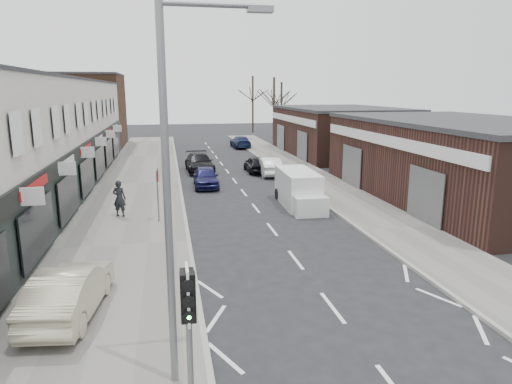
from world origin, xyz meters
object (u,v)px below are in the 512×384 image
parked_car_right_b (256,164)px  parked_car_left_b (199,163)px  traffic_light (188,308)px  warning_sign (158,179)px  parked_car_left_a (206,177)px  parked_car_right_c (240,142)px  street_lamp (175,179)px  pedestrian (119,198)px  parked_car_right_a (269,166)px  white_van (299,189)px  sedan_on_pavement (69,291)px

parked_car_right_b → parked_car_left_b: bearing=-13.8°
parked_car_left_b → traffic_light: bearing=-96.8°
warning_sign → parked_car_left_b: bearing=78.2°
warning_sign → parked_car_left_a: 8.90m
warning_sign → parked_car_right_c: (8.66, 29.05, -1.54)m
street_lamp → warning_sign: size_ratio=2.96×
street_lamp → parked_car_right_c: (8.03, 41.85, -3.96)m
pedestrian → street_lamp: bearing=121.0°
pedestrian → parked_car_left_b: (4.93, 12.92, -0.32)m
street_lamp → parked_car_right_a: size_ratio=1.93×
traffic_light → parked_car_left_a: bearing=84.4°
pedestrian → parked_car_left_b: 13.84m
white_van → parked_car_right_a: size_ratio=1.23×
parked_car_right_a → warning_sign: bearing=56.5°
street_lamp → warning_sign: (-0.63, 12.80, -2.42)m
warning_sign → pedestrian: (-1.97, 1.29, -1.15)m
parked_car_left_a → parked_car_right_a: (5.12, 3.52, 0.01)m
pedestrian → parked_car_right_c: (10.63, 27.76, -0.39)m
traffic_light → sedan_on_pavement: size_ratio=0.72×
street_lamp → parked_car_left_b: (2.33, 27.01, -3.89)m
traffic_light → parked_car_right_a: (7.32, 25.79, -1.73)m
parked_car_right_c → parked_car_left_b: bearing=67.6°
warning_sign → white_van: 8.04m
sedan_on_pavement → parked_car_right_c: bearing=-99.1°
parked_car_left_b → warning_sign: bearing=-104.1°
street_lamp → warning_sign: street_lamp is taller
traffic_light → parked_car_right_a: bearing=74.2°
street_lamp → parked_car_right_c: 42.79m
white_van → parked_car_right_a: white_van is taller
white_van → parked_car_right_c: size_ratio=1.11×
parked_car_left_b → parked_car_right_b: size_ratio=1.30×
parked_car_left_b → parked_car_right_c: parked_car_left_b is taller
traffic_light → parked_car_right_c: 43.82m
warning_sign → parked_car_left_b: warning_sign is taller
pedestrian → white_van: bearing=-154.4°
traffic_light → pedestrian: traffic_light is taller
parked_car_left_a → parked_car_right_a: bearing=36.0°
pedestrian → parked_car_left_b: bearing=-90.4°
street_lamp → pedestrian: size_ratio=4.30×
warning_sign → white_van: bearing=15.7°
street_lamp → parked_car_right_a: 25.97m
parked_car_right_b → parked_car_left_a: bearing=48.0°
street_lamp → pedestrian: 14.77m
pedestrian → parked_car_left_a: pedestrian is taller
warning_sign → parked_car_right_a: warning_sign is taller
pedestrian → parked_car_right_a: size_ratio=0.45×
pedestrian → parked_car_left_b: pedestrian is taller
warning_sign → parked_car_right_b: warning_sign is taller
white_van → parked_car_left_b: (-4.68, 12.06, -0.20)m
parked_car_right_b → street_lamp: bearing=75.5°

